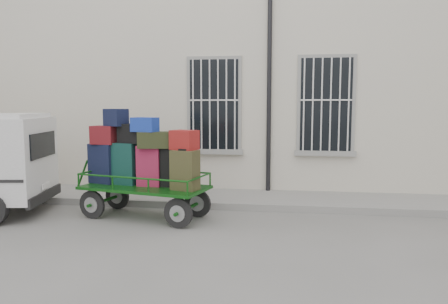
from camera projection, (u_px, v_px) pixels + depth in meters
name	position (u px, v px, depth m)	size (l,w,h in m)	color
ground	(209.00, 228.00, 8.02)	(80.00, 80.00, 0.00)	slate
building	(241.00, 80.00, 13.10)	(24.00, 5.15, 6.00)	beige
sidewalk	(226.00, 198.00, 10.18)	(24.00, 1.70, 0.15)	gray
luggage_cart	(142.00, 164.00, 8.65)	(2.97, 1.65, 2.17)	black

